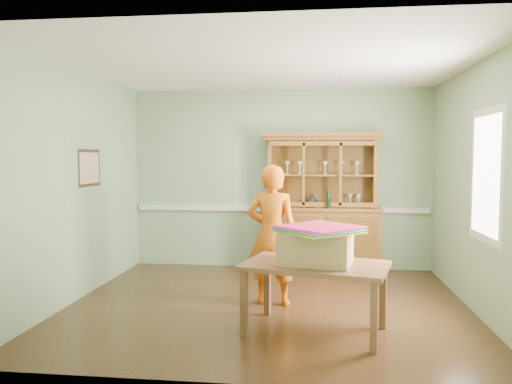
# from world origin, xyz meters

# --- Properties ---
(floor) EXTENTS (4.50, 4.50, 0.00)m
(floor) POSITION_xyz_m (0.00, 0.00, 0.00)
(floor) COLOR #432B15
(floor) RESTS_ON ground
(ceiling) EXTENTS (4.50, 4.50, 0.00)m
(ceiling) POSITION_xyz_m (0.00, 0.00, 2.70)
(ceiling) COLOR white
(ceiling) RESTS_ON wall_back
(wall_back) EXTENTS (4.50, 0.00, 4.50)m
(wall_back) POSITION_xyz_m (0.00, 2.00, 1.35)
(wall_back) COLOR gray
(wall_back) RESTS_ON floor
(wall_left) EXTENTS (0.00, 4.00, 4.00)m
(wall_left) POSITION_xyz_m (-2.25, 0.00, 1.35)
(wall_left) COLOR gray
(wall_left) RESTS_ON floor
(wall_right) EXTENTS (0.00, 4.00, 4.00)m
(wall_right) POSITION_xyz_m (2.25, 0.00, 1.35)
(wall_right) COLOR gray
(wall_right) RESTS_ON floor
(wall_front) EXTENTS (4.50, 0.00, 4.50)m
(wall_front) POSITION_xyz_m (0.00, -2.00, 1.35)
(wall_front) COLOR gray
(wall_front) RESTS_ON floor
(chair_rail) EXTENTS (4.41, 0.05, 0.08)m
(chair_rail) POSITION_xyz_m (0.00, 1.98, 0.90)
(chair_rail) COLOR silver
(chair_rail) RESTS_ON wall_back
(framed_map) EXTENTS (0.03, 0.60, 0.46)m
(framed_map) POSITION_xyz_m (-2.23, 0.30, 1.55)
(framed_map) COLOR #352415
(framed_map) RESTS_ON wall_left
(window_panel) EXTENTS (0.03, 0.96, 1.36)m
(window_panel) POSITION_xyz_m (2.23, -0.30, 1.50)
(window_panel) COLOR silver
(window_panel) RESTS_ON wall_right
(china_hutch) EXTENTS (1.73, 0.57, 2.04)m
(china_hutch) POSITION_xyz_m (0.62, 1.77, 0.72)
(china_hutch) COLOR brown
(china_hutch) RESTS_ON floor
(dining_table) EXTENTS (1.50, 1.10, 0.67)m
(dining_table) POSITION_xyz_m (0.53, -0.82, 0.59)
(dining_table) COLOR brown
(dining_table) RESTS_ON floor
(cardboard_box) EXTENTS (0.75, 0.64, 0.31)m
(cardboard_box) POSITION_xyz_m (0.54, -0.81, 0.82)
(cardboard_box) COLOR #997D4F
(cardboard_box) RESTS_ON dining_table
(kite_stack) EXTENTS (0.89, 0.89, 0.06)m
(kite_stack) POSITION_xyz_m (0.57, -0.86, 1.01)
(kite_stack) COLOR #1DED61
(kite_stack) RESTS_ON cardboard_box
(person) EXTENTS (0.63, 0.46, 1.60)m
(person) POSITION_xyz_m (0.05, 0.07, 0.80)
(person) COLOR orange
(person) RESTS_ON floor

